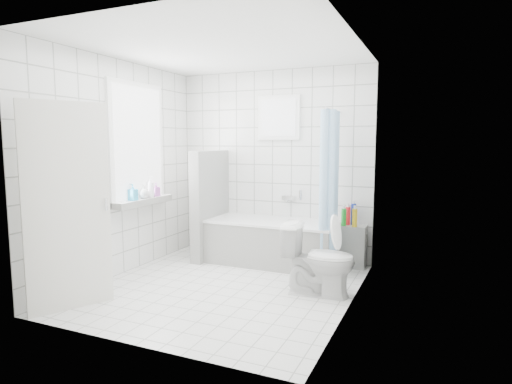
% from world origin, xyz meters
% --- Properties ---
extents(ground, '(3.00, 3.00, 0.00)m').
position_xyz_m(ground, '(0.00, 0.00, 0.00)').
color(ground, white).
rests_on(ground, ground).
extents(ceiling, '(3.00, 3.00, 0.00)m').
position_xyz_m(ceiling, '(0.00, 0.00, 2.60)').
color(ceiling, white).
rests_on(ceiling, ground).
extents(wall_back, '(2.80, 0.02, 2.60)m').
position_xyz_m(wall_back, '(0.00, 1.50, 1.30)').
color(wall_back, white).
rests_on(wall_back, ground).
extents(wall_front, '(2.80, 0.02, 2.60)m').
position_xyz_m(wall_front, '(0.00, -1.50, 1.30)').
color(wall_front, white).
rests_on(wall_front, ground).
extents(wall_left, '(0.02, 3.00, 2.60)m').
position_xyz_m(wall_left, '(-1.40, 0.00, 1.30)').
color(wall_left, white).
rests_on(wall_left, ground).
extents(wall_right, '(0.02, 3.00, 2.60)m').
position_xyz_m(wall_right, '(1.40, 0.00, 1.30)').
color(wall_right, white).
rests_on(wall_right, ground).
extents(window_left, '(0.01, 0.90, 1.40)m').
position_xyz_m(window_left, '(-1.35, 0.30, 1.60)').
color(window_left, white).
rests_on(window_left, wall_left).
extents(window_back, '(0.50, 0.01, 0.50)m').
position_xyz_m(window_back, '(0.10, 1.46, 1.95)').
color(window_back, white).
rests_on(window_back, wall_back).
extents(window_sill, '(0.18, 1.02, 0.08)m').
position_xyz_m(window_sill, '(-1.31, 0.30, 0.86)').
color(window_sill, white).
rests_on(window_sill, wall_left).
extents(door, '(0.40, 0.73, 2.00)m').
position_xyz_m(door, '(-1.07, -1.12, 1.00)').
color(door, silver).
rests_on(door, ground).
extents(bathtub, '(1.71, 0.77, 0.58)m').
position_xyz_m(bathtub, '(0.15, 1.12, 0.29)').
color(bathtub, white).
rests_on(bathtub, ground).
extents(partition_wall, '(0.15, 0.85, 1.50)m').
position_xyz_m(partition_wall, '(-0.77, 1.07, 0.75)').
color(partition_wall, white).
rests_on(partition_wall, ground).
extents(tiled_ledge, '(0.40, 0.24, 0.55)m').
position_xyz_m(tiled_ledge, '(1.14, 1.38, 0.28)').
color(tiled_ledge, white).
rests_on(tiled_ledge, ground).
extents(toilet, '(0.79, 0.49, 0.76)m').
position_xyz_m(toilet, '(1.03, 0.22, 0.38)').
color(toilet, white).
rests_on(toilet, ground).
extents(curtain_rod, '(0.02, 0.80, 0.02)m').
position_xyz_m(curtain_rod, '(0.95, 1.10, 2.00)').
color(curtain_rod, silver).
rests_on(curtain_rod, wall_back).
extents(shower_curtain, '(0.14, 0.48, 1.78)m').
position_xyz_m(shower_curtain, '(0.95, 0.97, 1.10)').
color(shower_curtain, '#4EA1E5').
rests_on(shower_curtain, curtain_rod).
extents(tub_faucet, '(0.18, 0.06, 0.06)m').
position_xyz_m(tub_faucet, '(0.25, 1.46, 0.85)').
color(tub_faucet, silver).
rests_on(tub_faucet, wall_back).
extents(sill_bottles, '(0.18, 0.56, 0.27)m').
position_xyz_m(sill_bottles, '(-1.30, 0.34, 1.01)').
color(sill_bottles, silver).
rests_on(sill_bottles, window_sill).
extents(ledge_bottles, '(0.21, 0.20, 0.28)m').
position_xyz_m(ledge_bottles, '(1.13, 1.35, 0.67)').
color(ledge_bottles, red).
rests_on(ledge_bottles, tiled_ledge).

